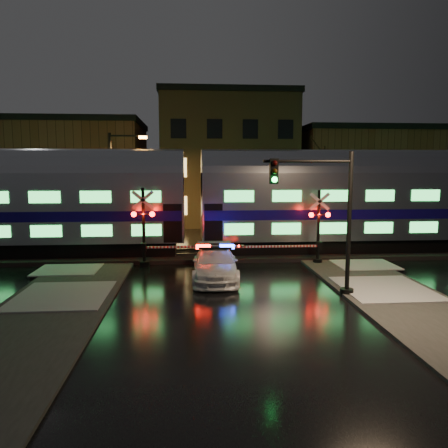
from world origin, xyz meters
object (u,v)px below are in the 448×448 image
(traffic_light, at_px, (327,221))
(police_car, at_px, (215,264))
(crossing_signal_right, at_px, (312,234))
(streetlight, at_px, (115,182))
(crossing_signal_left, at_px, (151,235))

(traffic_light, bearing_deg, police_car, 154.32)
(police_car, xyz_separation_m, traffic_light, (4.20, -3.06, 2.31))
(police_car, bearing_deg, crossing_signal_right, 29.64)
(streetlight, bearing_deg, police_car, -57.53)
(crossing_signal_right, bearing_deg, crossing_signal_left, 179.98)
(police_car, distance_m, crossing_signal_right, 6.00)
(crossing_signal_left, bearing_deg, crossing_signal_right, -0.02)
(crossing_signal_left, distance_m, traffic_light, 9.46)
(traffic_light, height_order, streetlight, streetlight)
(crossing_signal_left, height_order, streetlight, streetlight)
(police_car, xyz_separation_m, crossing_signal_left, (-3.15, 2.73, 0.97))
(police_car, bearing_deg, traffic_light, -33.79)
(streetlight, bearing_deg, crossing_signal_right, -30.73)
(traffic_light, bearing_deg, crossing_signal_left, 152.19)
(streetlight, bearing_deg, crossing_signal_left, -66.99)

